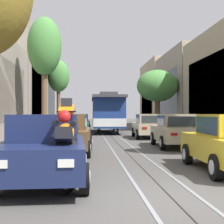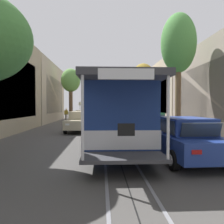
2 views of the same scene
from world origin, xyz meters
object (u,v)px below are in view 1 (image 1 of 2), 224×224
object	(u,v)px
parked_car_beige_mid_right	(149,126)
fire_hydrant	(34,140)
parked_car_navy_near_left	(45,148)
parked_car_brown_second_left	(67,134)
cable_car_trolley	(107,113)
parked_car_beige_second_right	(176,131)
parked_car_green_fourth_left	(77,125)
street_tree_kerb_left_mid	(59,78)
street_tree_kerb_left_second	(44,48)
motorcycle_with_rider	(66,142)
parked_car_blue_mid_left	(70,128)
street_tree_kerb_right_second	(157,86)
parked_car_blue_fifth_left	(79,123)
pedestrian_on_right_pavement	(10,129)

from	to	relation	value
parked_car_beige_mid_right	fire_hydrant	xyz separation A→B (m)	(-6.35, -6.92, -0.38)
parked_car_navy_near_left	parked_car_brown_second_left	bearing A→B (deg)	88.47
cable_car_trolley	fire_hydrant	xyz separation A→B (m)	(-3.97, -13.37, -1.24)
cable_car_trolley	parked_car_beige_second_right	bearing A→B (deg)	-78.43
parked_car_beige_mid_right	parked_car_green_fourth_left	bearing A→B (deg)	148.15
parked_car_brown_second_left	fire_hydrant	bearing A→B (deg)	135.48
street_tree_kerb_left_mid	parked_car_navy_near_left	bearing A→B (deg)	-85.58
street_tree_kerb_left_second	cable_car_trolley	distance (m)	7.80
motorcycle_with_rider	parked_car_brown_second_left	bearing A→B (deg)	93.37
parked_car_beige_mid_right	parked_car_blue_mid_left	bearing A→B (deg)	-153.98
parked_car_green_fourth_left	street_tree_kerb_right_second	world-z (taller)	street_tree_kerb_right_second
parked_car_blue_fifth_left	parked_car_beige_mid_right	distance (m)	10.11
parked_car_blue_fifth_left	cable_car_trolley	world-z (taller)	cable_car_trolley
parked_car_beige_second_right	street_tree_kerb_left_second	world-z (taller)	street_tree_kerb_left_second
cable_car_trolley	parked_car_blue_mid_left	bearing A→B (deg)	-106.40
parked_car_green_fourth_left	street_tree_kerb_left_mid	bearing A→B (deg)	100.44
street_tree_kerb_right_second	street_tree_kerb_left_mid	bearing A→B (deg)	144.29
street_tree_kerb_right_second	cable_car_trolley	distance (m)	6.30
parked_car_beige_mid_right	pedestrian_on_right_pavement	xyz separation A→B (m)	(-7.73, -5.41, 0.08)
street_tree_kerb_right_second	fire_hydrant	world-z (taller)	street_tree_kerb_right_second
parked_car_beige_second_right	motorcycle_with_rider	world-z (taller)	motorcycle_with_rider
parked_car_navy_near_left	street_tree_kerb_right_second	xyz separation A→B (m)	(7.48, 23.60, 3.38)
parked_car_navy_near_left	street_tree_kerb_left_mid	distance (m)	31.16
parked_car_navy_near_left	fire_hydrant	distance (m)	7.31
parked_car_blue_mid_left	parked_car_blue_fifth_left	distance (m)	11.33
parked_car_beige_second_right	parked_car_blue_mid_left	bearing A→B (deg)	144.20
parked_car_brown_second_left	motorcycle_with_rider	distance (m)	6.65
parked_car_blue_mid_left	parked_car_green_fourth_left	size ratio (longest dim) A/B	1.01
parked_car_beige_second_right	parked_car_beige_mid_right	size ratio (longest dim) A/B	1.00
parked_car_blue_mid_left	motorcycle_with_rider	bearing A→B (deg)	-87.43
parked_car_navy_near_left	parked_car_green_fourth_left	world-z (taller)	same
street_tree_kerb_left_second	cable_car_trolley	bearing A→B (deg)	41.77
street_tree_kerb_left_second	pedestrian_on_right_pavement	size ratio (longest dim) A/B	5.42
parked_car_beige_second_right	pedestrian_on_right_pavement	bearing A→B (deg)	174.43
parked_car_blue_mid_left	street_tree_kerb_left_second	size ratio (longest dim) A/B	0.52
parked_car_blue_fifth_left	street_tree_kerb_right_second	size ratio (longest dim) A/B	0.77
parked_car_blue_mid_left	cable_car_trolley	world-z (taller)	cable_car_trolley
parked_car_navy_near_left	parked_car_green_fourth_left	bearing A→B (deg)	89.55
parked_car_navy_near_left	parked_car_beige_second_right	size ratio (longest dim) A/B	1.00
motorcycle_with_rider	pedestrian_on_right_pavement	size ratio (longest dim) A/B	1.24
fire_hydrant	pedestrian_on_right_pavement	bearing A→B (deg)	132.59
motorcycle_with_rider	parked_car_beige_mid_right	bearing A→B (deg)	73.62
street_tree_kerb_left_second	fire_hydrant	distance (m)	10.90
cable_car_trolley	parked_car_green_fourth_left	bearing A→B (deg)	-125.52
motorcycle_with_rider	parked_car_blue_fifth_left	bearing A→B (deg)	90.91
fire_hydrant	parked_car_navy_near_left	bearing A→B (deg)	-79.12
parked_car_green_fourth_left	street_tree_kerb_left_mid	size ratio (longest dim) A/B	0.57
street_tree_kerb_left_mid	street_tree_kerb_right_second	distance (m)	12.23
parked_car_navy_near_left	parked_car_green_fourth_left	size ratio (longest dim) A/B	1.01
street_tree_kerb_right_second	parked_car_blue_fifth_left	bearing A→B (deg)	-175.17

